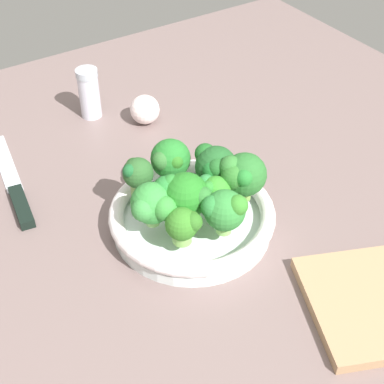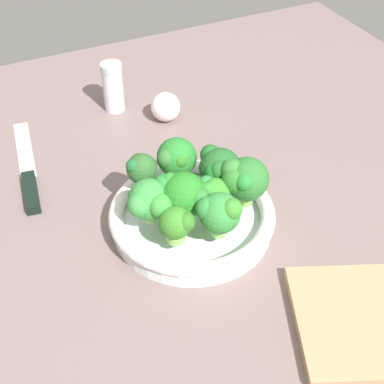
{
  "view_description": "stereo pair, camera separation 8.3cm",
  "coord_description": "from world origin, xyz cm",
  "px_view_note": "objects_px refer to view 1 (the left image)",
  "views": [
    {
      "loc": [
        36.85,
        52.63,
        61.22
      ],
      "look_at": [
        2.53,
        -0.74,
        7.08
      ],
      "focal_mm": 53.9,
      "sensor_mm": 36.0,
      "label": 1
    },
    {
      "loc": [
        29.57,
        56.67,
        61.22
      ],
      "look_at": [
        2.53,
        -0.74,
        7.08
      ],
      "focal_mm": 53.9,
      "sensor_mm": 36.0,
      "label": 2
    }
  ],
  "objects_px": {
    "broccoli_floret_0": "(153,205)",
    "pepper_shaker": "(89,93)",
    "broccoli_floret_8": "(215,166)",
    "knife": "(15,190)",
    "broccoli_floret_5": "(225,210)",
    "broccoli_floret_2": "(183,195)",
    "bowl": "(192,217)",
    "broccoli_floret_6": "(242,175)",
    "broccoli_floret_4": "(170,159)",
    "broccoli_floret_3": "(137,174)",
    "broccoli_floret_1": "(184,225)",
    "broccoli_floret_7": "(214,190)",
    "garlic_bulb": "(145,110)"
  },
  "relations": [
    {
      "from": "broccoli_floret_3",
      "to": "bowl",
      "type": "bearing_deg",
      "value": 125.86
    },
    {
      "from": "broccoli_floret_8",
      "to": "broccoli_floret_7",
      "type": "bearing_deg",
      "value": 54.84
    },
    {
      "from": "broccoli_floret_5",
      "to": "broccoli_floret_7",
      "type": "xyz_separation_m",
      "value": [
        -0.01,
        -0.05,
        -0.0
      ]
    },
    {
      "from": "bowl",
      "to": "knife",
      "type": "relative_size",
      "value": 0.94
    },
    {
      "from": "broccoli_floret_1",
      "to": "broccoli_floret_0",
      "type": "bearing_deg",
      "value": -67.94
    },
    {
      "from": "broccoli_floret_8",
      "to": "pepper_shaker",
      "type": "distance_m",
      "value": 0.35
    },
    {
      "from": "broccoli_floret_5",
      "to": "knife",
      "type": "height_order",
      "value": "broccoli_floret_5"
    },
    {
      "from": "knife",
      "to": "broccoli_floret_3",
      "type": "bearing_deg",
      "value": 133.68
    },
    {
      "from": "broccoli_floret_3",
      "to": "broccoli_floret_6",
      "type": "height_order",
      "value": "broccoli_floret_6"
    },
    {
      "from": "broccoli_floret_6",
      "to": "broccoli_floret_8",
      "type": "height_order",
      "value": "broccoli_floret_6"
    },
    {
      "from": "broccoli_floret_5",
      "to": "broccoli_floret_2",
      "type": "bearing_deg",
      "value": -60.32
    },
    {
      "from": "bowl",
      "to": "broccoli_floret_2",
      "type": "distance_m",
      "value": 0.07
    },
    {
      "from": "garlic_bulb",
      "to": "pepper_shaker",
      "type": "bearing_deg",
      "value": -45.27
    },
    {
      "from": "broccoli_floret_5",
      "to": "garlic_bulb",
      "type": "height_order",
      "value": "broccoli_floret_5"
    },
    {
      "from": "broccoli_floret_3",
      "to": "knife",
      "type": "distance_m",
      "value": 0.23
    },
    {
      "from": "broccoli_floret_4",
      "to": "pepper_shaker",
      "type": "bearing_deg",
      "value": -89.57
    },
    {
      "from": "broccoli_floret_8",
      "to": "knife",
      "type": "height_order",
      "value": "broccoli_floret_8"
    },
    {
      "from": "bowl",
      "to": "broccoli_floret_7",
      "type": "relative_size",
      "value": 4.19
    },
    {
      "from": "broccoli_floret_3",
      "to": "pepper_shaker",
      "type": "xyz_separation_m",
      "value": [
        -0.06,
        -0.3,
        -0.03
      ]
    },
    {
      "from": "broccoli_floret_5",
      "to": "garlic_bulb",
      "type": "relative_size",
      "value": 1.26
    },
    {
      "from": "bowl",
      "to": "broccoli_floret_1",
      "type": "height_order",
      "value": "broccoli_floret_1"
    },
    {
      "from": "broccoli_floret_3",
      "to": "broccoli_floret_1",
      "type": "bearing_deg",
      "value": 91.98
    },
    {
      "from": "pepper_shaker",
      "to": "broccoli_floret_6",
      "type": "bearing_deg",
      "value": 99.48
    },
    {
      "from": "broccoli_floret_2",
      "to": "pepper_shaker",
      "type": "relative_size",
      "value": 0.77
    },
    {
      "from": "broccoli_floret_3",
      "to": "broccoli_floret_2",
      "type": "bearing_deg",
      "value": 109.57
    },
    {
      "from": "bowl",
      "to": "broccoli_floret_0",
      "type": "distance_m",
      "value": 0.09
    },
    {
      "from": "broccoli_floret_5",
      "to": "broccoli_floret_6",
      "type": "bearing_deg",
      "value": -144.18
    },
    {
      "from": "broccoli_floret_0",
      "to": "garlic_bulb",
      "type": "height_order",
      "value": "broccoli_floret_0"
    },
    {
      "from": "broccoli_floret_4",
      "to": "broccoli_floret_2",
      "type": "bearing_deg",
      "value": 70.85
    },
    {
      "from": "broccoli_floret_8",
      "to": "garlic_bulb",
      "type": "height_order",
      "value": "broccoli_floret_8"
    },
    {
      "from": "broccoli_floret_0",
      "to": "broccoli_floret_1",
      "type": "relative_size",
      "value": 1.3
    },
    {
      "from": "broccoli_floret_4",
      "to": "broccoli_floret_8",
      "type": "height_order",
      "value": "broccoli_floret_8"
    },
    {
      "from": "broccoli_floret_2",
      "to": "broccoli_floret_5",
      "type": "relative_size",
      "value": 1.08
    },
    {
      "from": "broccoli_floret_1",
      "to": "knife",
      "type": "bearing_deg",
      "value": -61.39
    },
    {
      "from": "broccoli_floret_5",
      "to": "broccoli_floret_7",
      "type": "bearing_deg",
      "value": -106.89
    },
    {
      "from": "broccoli_floret_5",
      "to": "knife",
      "type": "bearing_deg",
      "value": -54.52
    },
    {
      "from": "bowl",
      "to": "broccoli_floret_2",
      "type": "bearing_deg",
      "value": 27.48
    },
    {
      "from": "broccoli_floret_0",
      "to": "pepper_shaker",
      "type": "xyz_separation_m",
      "value": [
        -0.07,
        -0.37,
        -0.03
      ]
    },
    {
      "from": "broccoli_floret_7",
      "to": "knife",
      "type": "distance_m",
      "value": 0.34
    },
    {
      "from": "broccoli_floret_1",
      "to": "broccoli_floret_2",
      "type": "bearing_deg",
      "value": -121.0
    },
    {
      "from": "broccoli_floret_2",
      "to": "broccoli_floret_8",
      "type": "xyz_separation_m",
      "value": [
        -0.08,
        -0.03,
        -0.0
      ]
    },
    {
      "from": "broccoli_floret_7",
      "to": "garlic_bulb",
      "type": "height_order",
      "value": "broccoli_floret_7"
    },
    {
      "from": "broccoli_floret_0",
      "to": "broccoli_floret_3",
      "type": "distance_m",
      "value": 0.08
    },
    {
      "from": "broccoli_floret_3",
      "to": "broccoli_floret_7",
      "type": "bearing_deg",
      "value": 128.97
    },
    {
      "from": "broccoli_floret_0",
      "to": "broccoli_floret_4",
      "type": "distance_m",
      "value": 0.11
    },
    {
      "from": "garlic_bulb",
      "to": "pepper_shaker",
      "type": "relative_size",
      "value": 0.57
    },
    {
      "from": "broccoli_floret_7",
      "to": "pepper_shaker",
      "type": "height_order",
      "value": "broccoli_floret_7"
    },
    {
      "from": "broccoli_floret_3",
      "to": "broccoli_floret_5",
      "type": "distance_m",
      "value": 0.15
    },
    {
      "from": "broccoli_floret_8",
      "to": "knife",
      "type": "relative_size",
      "value": 0.27
    },
    {
      "from": "bowl",
      "to": "broccoli_floret_6",
      "type": "xyz_separation_m",
      "value": [
        -0.07,
        0.02,
        0.07
      ]
    }
  ]
}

